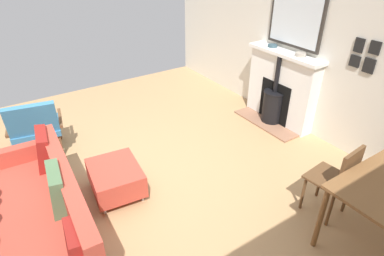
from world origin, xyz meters
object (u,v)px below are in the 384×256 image
Objects in this scene: mantel_bowl_near at (273,46)px; armchair_accent at (35,125)px; sofa at (42,217)px; mantel_bowl_far at (301,54)px; ottoman at (116,177)px; fireplace at (279,91)px; dining_chair_near_fireplace at (338,177)px.

armchair_accent is at bearing -12.99° from mantel_bowl_near.
armchair_accent is (3.44, -0.79, -0.70)m from mantel_bowl_near.
mantel_bowl_far is at bearing -175.46° from sofa.
ottoman is at bearing -0.63° from mantel_bowl_far.
mantel_bowl_far is at bearing 90.00° from mantel_bowl_near.
armchair_accent is (0.57, -1.31, 0.24)m from ottoman.
fireplace reaches higher than sofa.
armchair_accent is (3.42, -1.08, -0.05)m from fireplace.
ottoman is (-0.84, -0.33, -0.13)m from sofa.
dining_chair_near_fireplace is at bearing 129.13° from armchair_accent.
armchair_accent is (3.44, -1.34, -0.71)m from mantel_bowl_far.
mantel_bowl_near is 0.17× the size of armchair_accent.
ottoman is at bearing 113.57° from armchair_accent.
mantel_bowl_far is 3.76m from armchair_accent.
mantel_bowl_far is 3.81m from sofa.
fireplace is 8.58× the size of mantel_bowl_far.
dining_chair_near_fireplace reaches higher than sofa.
ottoman is 1.45m from armchair_accent.
fireplace is 3.58m from armchair_accent.
armchair_accent is 0.97× the size of dining_chair_near_fireplace.
mantel_bowl_far is (0.00, 0.54, 0.01)m from mantel_bowl_near.
armchair_accent is at bearing -17.54° from fireplace.
mantel_bowl_near is 3.07m from ottoman.
dining_chair_near_fireplace reaches higher than ottoman.
mantel_bowl_far is at bearing -125.07° from dining_chair_near_fireplace.
fireplace is 0.71m from mantel_bowl_far.
mantel_bowl_near is 0.08× the size of sofa.
ottoman is 2.40m from dining_chair_near_fireplace.
fireplace is at bearing -175.44° from ottoman.
sofa is 0.91m from ottoman.
mantel_bowl_near is at bearing -167.27° from sofa.
sofa is at bearing 8.53° from fireplace.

